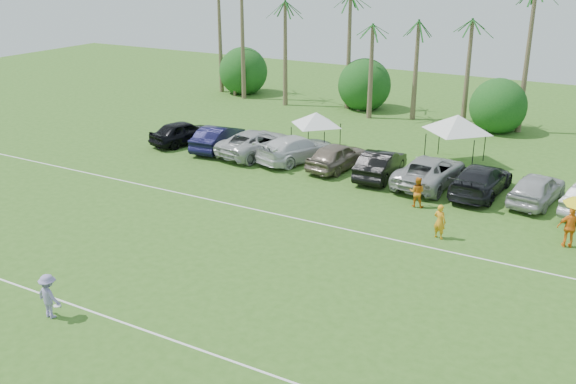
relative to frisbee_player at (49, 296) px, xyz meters
The scene contains 25 objects.
ground 2.83m from the frisbee_player, 21.74° to the right, with size 120.00×120.00×0.00m, color #35611D.
field_lines 7.49m from the frisbee_player, 70.42° to the left, with size 80.00×12.10×0.01m.
palm_tree_0 42.35m from the frisbee_player, 117.80° to the left, with size 2.40×2.40×8.90m.
palm_tree_1 40.44m from the frisbee_player, 111.41° to the left, with size 2.40×2.40×9.90m.
palm_tree_4 37.62m from the frisbee_player, 92.33° to the left, with size 2.40×2.40×8.90m.
palm_tree_5 37.83m from the frisbee_player, 86.15° to the left, with size 2.40×2.40×9.90m.
palm_tree_6 38.48m from the frisbee_player, 80.05° to the left, with size 2.40×2.40×10.90m.
bush_tree_0 41.45m from the frisbee_player, 113.48° to the left, with size 4.00×4.00×4.00m.
bush_tree_1 38.18m from the frisbee_player, 95.27° to the left, with size 4.00×4.00×4.00m.
bush_tree_2 38.95m from the frisbee_player, 77.40° to the left, with size 4.00×4.00×4.00m.
sideline_player_a 17.79m from the frisbee_player, 53.29° to the left, with size 0.63×0.42×1.74m, color orange.
sideline_player_b 19.57m from the frisbee_player, 64.80° to the left, with size 0.82×0.64×1.69m, color orange.
sideline_player_c 22.97m from the frisbee_player, 45.10° to the left, with size 1.17×0.49×1.99m, color orange.
canopy_tent_left 24.56m from the frisbee_player, 92.97° to the left, with size 3.94×3.94×3.19m.
canopy_tent_right 27.56m from the frisbee_player, 73.11° to the left, with size 4.71×4.71×3.82m.
frisbee_player is the anchor object (origin of this frame).
parked_car_0 23.65m from the frisbee_player, 115.96° to the left, with size 2.03×5.05×1.72m, color black.
parked_car_1 22.51m from the frisbee_player, 108.99° to the left, with size 1.82×5.22×1.72m, color black.
parked_car_2 22.00m from the frisbee_player, 101.25° to the left, with size 2.85×6.19×1.72m, color #B3B3B3.
parked_car_3 21.72m from the frisbee_player, 93.33° to the left, with size 2.41×5.93×1.72m, color silver.
parked_car_4 21.58m from the frisbee_player, 85.29° to the left, with size 2.03×5.05×1.72m, color #7B6C5C.
parked_car_5 21.81m from the frisbee_player, 77.28° to the left, with size 1.82×5.22×1.72m, color black.
parked_car_6 22.85m from the frisbee_player, 69.95° to the left, with size 2.85×6.19×1.72m, color #9F9F9F.
parked_car_7 23.99m from the frisbee_player, 63.06° to the left, with size 2.41×5.93×1.72m, color black.
parked_car_8 25.59m from the frisbee_player, 57.10° to the left, with size 2.03×5.05×1.72m, color #B2B2B4.
Camera 1 is at (15.73, -13.02, 12.95)m, focal length 40.00 mm.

